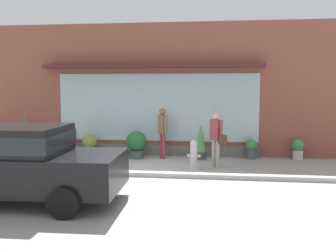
% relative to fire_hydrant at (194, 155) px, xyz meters
% --- Properties ---
extents(ground_plane, '(60.00, 60.00, 0.00)m').
position_rel_fire_hydrant_xyz_m(ground_plane, '(-1.58, -0.77, -0.42)').
color(ground_plane, '#9E9B93').
extents(curb_strip, '(14.00, 0.24, 0.12)m').
position_rel_fire_hydrant_xyz_m(curb_strip, '(-1.58, -0.97, -0.36)').
color(curb_strip, '#B2B2AD').
rests_on(curb_strip, ground_plane).
extents(storefront, '(14.00, 0.81, 4.58)m').
position_rel_fire_hydrant_xyz_m(storefront, '(-1.58, 2.42, 1.82)').
color(storefront, brown).
rests_on(storefront, ground_plane).
extents(fire_hydrant, '(0.39, 0.35, 0.87)m').
position_rel_fire_hydrant_xyz_m(fire_hydrant, '(0.00, 0.00, 0.00)').
color(fire_hydrant, '#B2B2B7').
rests_on(fire_hydrant, ground_plane).
extents(pedestrian_with_handbag, '(0.51, 0.51, 1.65)m').
position_rel_fire_hydrant_xyz_m(pedestrian_with_handbag, '(0.64, 0.40, 0.53)').
color(pedestrian_with_handbag, '#9E9384').
rests_on(pedestrian_with_handbag, ground_plane).
extents(pedestrian_passerby, '(0.33, 0.39, 1.69)m').
position_rel_fire_hydrant_xyz_m(pedestrian_passerby, '(-1.13, 1.62, 0.56)').
color(pedestrian_passerby, '#8E333D').
rests_on(pedestrian_passerby, ground_plane).
extents(parked_car_black, '(4.42, 2.10, 1.60)m').
position_rel_fire_hydrant_xyz_m(parked_car_black, '(-3.57, -3.52, 0.48)').
color(parked_car_black, black).
rests_on(parked_car_black, ground_plane).
extents(potted_plant_by_entrance, '(0.49, 0.49, 1.39)m').
position_rel_fire_hydrant_xyz_m(potted_plant_by_entrance, '(-6.02, 1.67, 0.24)').
color(potted_plant_by_entrance, '#B7B2A3').
rests_on(potted_plant_by_entrance, ground_plane).
extents(potted_plant_doorstep, '(0.37, 0.37, 0.66)m').
position_rel_fire_hydrant_xyz_m(potted_plant_doorstep, '(1.79, 1.86, -0.06)').
color(potted_plant_doorstep, '#4C4C51').
rests_on(potted_plant_doorstep, ground_plane).
extents(potted_plant_low_front, '(0.50, 0.50, 0.76)m').
position_rel_fire_hydrant_xyz_m(potted_plant_low_front, '(-3.73, 1.81, -0.01)').
color(potted_plant_low_front, '#33473D').
rests_on(potted_plant_low_front, ground_plane).
extents(potted_plant_window_center, '(0.39, 0.39, 1.14)m').
position_rel_fire_hydrant_xyz_m(potted_plant_window_center, '(0.13, 1.66, 0.12)').
color(potted_plant_window_center, '#33473D').
rests_on(potted_plant_window_center, ground_plane).
extents(potted_plant_trailing_edge, '(0.33, 0.33, 0.63)m').
position_rel_fire_hydrant_xyz_m(potted_plant_trailing_edge, '(-4.61, 1.78, -0.11)').
color(potted_plant_trailing_edge, '#4C4C51').
rests_on(potted_plant_trailing_edge, ground_plane).
extents(potted_plant_near_hydrant, '(0.68, 0.68, 0.92)m').
position_rel_fire_hydrant_xyz_m(potted_plant_near_hydrant, '(-2.01, 1.53, 0.07)').
color(potted_plant_near_hydrant, '#33473D').
rests_on(potted_plant_near_hydrant, ground_plane).
extents(potted_plant_window_right, '(0.40, 0.40, 0.68)m').
position_rel_fire_hydrant_xyz_m(potted_plant_window_right, '(3.32, 1.96, -0.06)').
color(potted_plant_window_right, '#B7B2A3').
rests_on(potted_plant_window_right, ground_plane).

